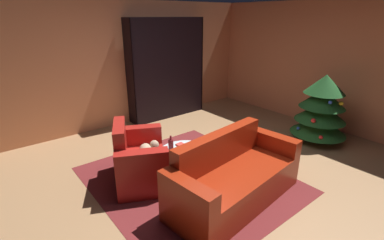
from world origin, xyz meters
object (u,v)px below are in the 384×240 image
Objects in this scene: decorated_tree at (321,109)px; book_stack_on_table at (184,149)px; armchair_red at (139,161)px; couch_red at (233,179)px; coffee_table at (185,154)px; bottle_on_table at (171,145)px; bookshelf_unit at (170,68)px.

book_stack_on_table is at bearing -99.53° from decorated_tree.
armchair_red is 0.95× the size of decorated_tree.
decorated_tree reaches higher than couch_red.
coffee_table is at bearing -100.17° from decorated_tree.
coffee_table is 3.29× the size of book_stack_on_table.
bottle_on_table reaches higher than coffee_table.
armchair_red is 0.62× the size of couch_red.
armchair_red is 5.32× the size of book_stack_on_table.
decorated_tree is at bearing 24.18° from bookshelf_unit.
bookshelf_unit is at bearing -155.82° from decorated_tree.
couch_red is (1.14, 0.72, -0.01)m from armchair_red.
bookshelf_unit is 2.86m from bottle_on_table.
couch_red is (3.21, -1.26, -0.82)m from bookshelf_unit.
armchair_red is at bearing -125.66° from coffee_table.
book_stack_on_table is at bearing 28.72° from bottle_on_table.
armchair_red is 3.43m from decorated_tree.
couch_red is at bearing -21.42° from bookshelf_unit.
bottle_on_table is at bearing -137.19° from coffee_table.
couch_red is 1.00m from bottle_on_table.
decorated_tree is at bearing 95.84° from couch_red.
couch_red is 8.57× the size of book_stack_on_table.
bottle_on_table is at bearing -34.58° from bookshelf_unit.
decorated_tree reaches higher than coffee_table.
book_stack_on_table is at bearing -60.82° from coffee_table.
armchair_red is 0.51m from bottle_on_table.
decorated_tree is at bearing 79.83° from coffee_table.
armchair_red is 1.35m from couch_red.
coffee_table is at bearing -166.25° from couch_red.
decorated_tree is at bearing 77.45° from bottle_on_table.
bookshelf_unit is at bearing 136.32° from armchair_red.
book_stack_on_table is (0.02, -0.04, 0.10)m from coffee_table.
coffee_table is 0.24m from bottle_on_table.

